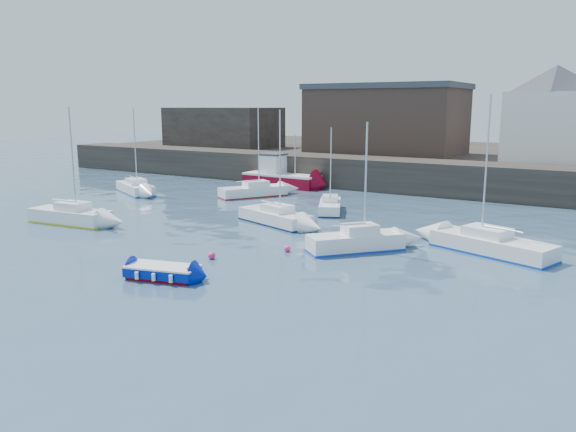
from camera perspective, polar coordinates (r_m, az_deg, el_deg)
The scene contains 18 objects.
water at distance 25.30m, azimuth -14.37°, elevation -7.87°, with size 220.00×220.00×0.00m, color #2D4760.
quay_wall at distance 54.79m, azimuth 12.60°, elevation 4.00°, with size 90.00×5.00×3.00m, color #28231E.
land_strip at distance 72.00m, azimuth 17.25°, elevation 5.35°, with size 90.00×32.00×2.80m, color #28231E.
bldg_east_d at distance 58.41m, azimuth 25.38°, elevation 9.40°, with size 11.14×11.14×8.95m.
warehouse at distance 63.98m, azimuth 9.99°, elevation 9.69°, with size 16.40×10.40×7.60m.
bldg_west at distance 74.10m, azimuth -6.59°, elevation 8.95°, with size 14.00×8.00×5.00m.
blue_dinghy at distance 27.35m, azimuth -12.63°, elevation -5.52°, with size 3.76×2.33×0.66m.
fishing_boat at distance 57.13m, azimuth -0.79°, elevation 4.07°, with size 8.08×3.18×5.31m.
sailboat_a at distance 41.82m, azimuth -21.22°, elevation 0.03°, with size 6.32×2.61×8.00m.
sailboat_b at distance 38.88m, azimuth -1.33°, elevation -0.08°, with size 6.38×3.81×7.82m.
sailboat_c at distance 31.96m, azimuth 6.91°, elevation -2.57°, with size 4.93×5.27×7.21m.
sailboat_d at distance 33.12m, azimuth 19.95°, elevation -2.73°, with size 7.16×4.31×8.70m.
sailboat_e at distance 54.50m, azimuth -15.24°, elevation 2.79°, with size 6.31×4.47×7.83m.
sailboat_f at distance 43.45m, azimuth 4.29°, elevation 1.01°, with size 3.55×5.16×6.44m.
sailboat_h at distance 50.70m, azimuth -3.55°, elevation 2.56°, with size 4.83×6.25×7.87m.
buoy_near at distance 30.48m, azimuth -7.76°, elevation -4.34°, with size 0.41×0.41×0.41m, color #FB2889.
buoy_mid at distance 31.66m, azimuth -0.06°, elevation -3.65°, with size 0.37×0.37×0.37m, color #FB2889.
buoy_far at distance 37.58m, azimuth -0.72°, elevation -1.27°, with size 0.37×0.37×0.37m, color #FB2889.
Camera 1 is at (17.31, -16.56, 8.11)m, focal length 35.00 mm.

